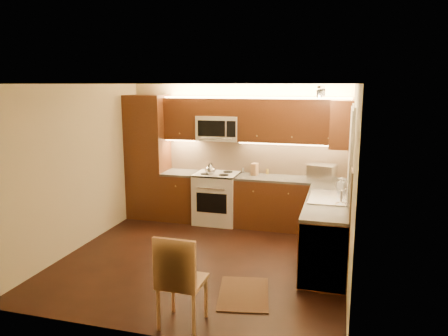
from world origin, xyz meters
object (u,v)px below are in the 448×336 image
(stove, at_px, (217,198))
(sink, at_px, (328,192))
(soap_bottle, at_px, (341,184))
(dining_chair, at_px, (182,279))
(microwave, at_px, (219,128))
(knife_block, at_px, (255,169))
(kettle, at_px, (210,169))
(toaster_oven, at_px, (322,172))

(stove, bearing_deg, sink, -29.36)
(soap_bottle, xyz_separation_m, dining_chair, (-1.54, -2.69, -0.50))
(microwave, bearing_deg, sink, -32.21)
(knife_block, bearing_deg, sink, -34.26)
(stove, relative_size, knife_block, 4.34)
(stove, xyz_separation_m, kettle, (-0.08, -0.15, 0.57))
(kettle, distance_m, soap_bottle, 2.31)
(toaster_oven, bearing_deg, kettle, -158.87)
(microwave, distance_m, soap_bottle, 2.43)
(stove, xyz_separation_m, toaster_oven, (1.85, 0.05, 0.57))
(microwave, relative_size, kettle, 3.54)
(microwave, distance_m, toaster_oven, 1.97)
(microwave, bearing_deg, dining_chair, -79.85)
(kettle, relative_size, dining_chair, 0.21)
(toaster_oven, relative_size, soap_bottle, 2.04)
(sink, height_order, toaster_oven, toaster_oven)
(toaster_oven, relative_size, knife_block, 2.05)
(stove, height_order, toaster_oven, toaster_oven)
(stove, distance_m, knife_block, 0.87)
(kettle, bearing_deg, knife_block, 30.87)
(stove, distance_m, microwave, 1.27)
(microwave, height_order, kettle, microwave)
(microwave, bearing_deg, knife_block, -1.86)
(soap_bottle, bearing_deg, knife_block, 169.49)
(dining_chair, bearing_deg, kettle, 102.82)
(knife_block, height_order, soap_bottle, soap_bottle)
(sink, distance_m, toaster_oven, 1.18)
(kettle, distance_m, knife_block, 0.79)
(sink, bearing_deg, soap_bottle, 68.86)
(toaster_oven, xyz_separation_m, dining_chair, (-1.22, -3.42, -0.52))
(kettle, bearing_deg, toaster_oven, 17.20)
(microwave, relative_size, sink, 0.88)
(stove, height_order, dining_chair, dining_chair)
(sink, height_order, soap_bottle, soap_bottle)
(stove, height_order, microwave, microwave)
(kettle, bearing_deg, microwave, 86.65)
(knife_block, distance_m, dining_chair, 3.52)
(knife_block, bearing_deg, dining_chair, -81.99)
(kettle, xyz_separation_m, knife_block, (0.75, 0.26, -0.02))
(microwave, bearing_deg, soap_bottle, -20.67)
(sink, bearing_deg, toaster_oven, 97.51)
(kettle, bearing_deg, soap_bottle, -2.01)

